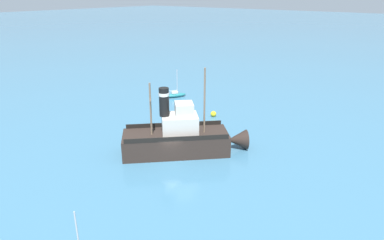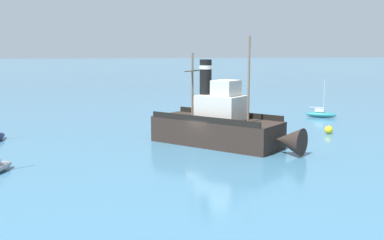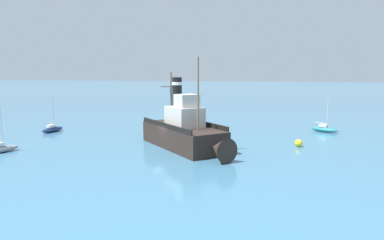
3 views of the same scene
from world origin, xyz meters
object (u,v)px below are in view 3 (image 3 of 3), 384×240
at_px(sailboat_teal, 325,129).
at_px(sailboat_grey, 0,149).
at_px(mooring_buoy, 299,143).
at_px(old_tugboat, 185,132).
at_px(sailboat_navy, 52,129).

bearing_deg(sailboat_teal, sailboat_grey, 32.78).
bearing_deg(mooring_buoy, old_tugboat, 18.37).
distance_m(old_tugboat, sailboat_grey, 19.55).
height_order(old_tugboat, sailboat_navy, old_tugboat).
bearing_deg(sailboat_teal, sailboat_navy, 14.77).
height_order(sailboat_teal, sailboat_grey, same).
bearing_deg(sailboat_grey, old_tugboat, -158.75).
height_order(sailboat_navy, mooring_buoy, sailboat_navy).
bearing_deg(mooring_buoy, sailboat_grey, 20.11).
bearing_deg(sailboat_navy, sailboat_teal, -165.23).
distance_m(sailboat_teal, sailboat_navy, 38.45).
relative_size(old_tugboat, sailboat_grey, 2.58).
bearing_deg(old_tugboat, sailboat_navy, -14.00).
height_order(sailboat_teal, mooring_buoy, sailboat_teal).
bearing_deg(sailboat_grey, sailboat_teal, -147.22).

